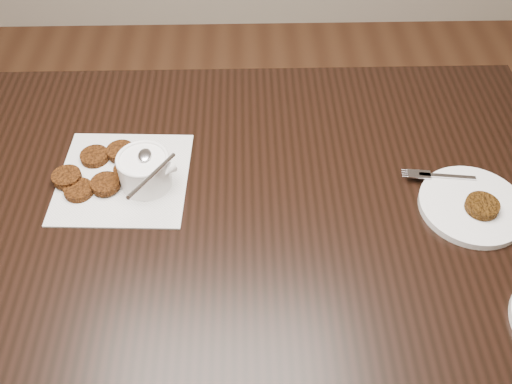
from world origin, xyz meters
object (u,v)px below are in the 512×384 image
napkin (124,178)px  table (232,306)px  sauce_ramekin (142,158)px  plate_with_patty (473,203)px

napkin → table: bearing=-21.1°
sauce_ramekin → plate_with_patty: bearing=-7.1°
sauce_ramekin → plate_with_patty: 0.65m
napkin → sauce_ramekin: (0.05, -0.02, 0.07)m
plate_with_patty → napkin: bearing=172.0°
napkin → plate_with_patty: plate_with_patty is taller
table → plate_with_patty: plate_with_patty is taller
napkin → sauce_ramekin: sauce_ramekin is taller
table → sauce_ramekin: size_ratio=10.06×
table → napkin: bearing=158.9°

